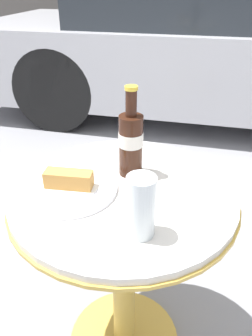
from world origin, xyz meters
The scene contains 5 objects.
bistro_table centered at (0.00, 0.00, 0.49)m, with size 0.62×0.62×0.69m.
cola_bottle_left centered at (0.00, 0.09, 0.79)m, with size 0.07×0.07×0.26m.
drinking_glass centered at (0.08, -0.16, 0.76)m, with size 0.06×0.06×0.15m.
lunch_plate_near centered at (-0.14, -0.04, 0.70)m, with size 0.26×0.26×0.06m.
parked_car centered at (0.34, 2.56, 0.63)m, with size 4.59×1.73×1.31m.
Camera 1 is at (0.18, -0.71, 1.19)m, focal length 35.00 mm.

